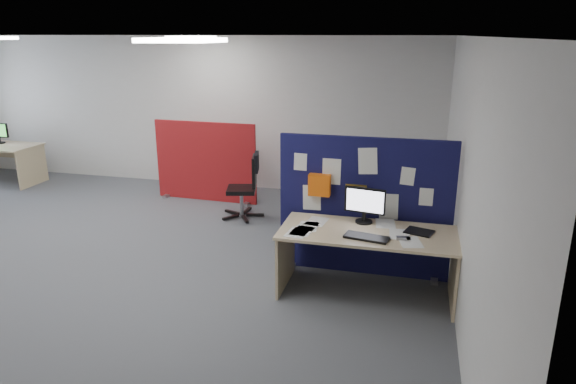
% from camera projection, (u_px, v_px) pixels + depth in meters
% --- Properties ---
extents(floor, '(9.00, 9.00, 0.00)m').
position_uv_depth(floor, '(85.00, 256.00, 6.55)').
color(floor, '#575A5F').
rests_on(floor, ground).
extents(ceiling, '(9.00, 7.00, 0.02)m').
position_uv_depth(ceiling, '(57.00, 36.00, 5.75)').
color(ceiling, white).
rests_on(ceiling, wall_back).
extents(wall_back, '(9.00, 0.02, 2.70)m').
position_uv_depth(wall_back, '(193.00, 112.00, 9.40)').
color(wall_back, silver).
rests_on(wall_back, floor).
extents(wall_right, '(0.02, 7.00, 2.70)m').
position_uv_depth(wall_right, '(465.00, 178.00, 5.10)').
color(wall_right, silver).
rests_on(wall_right, floor).
extents(ceiling_lights, '(4.10, 4.10, 0.04)m').
position_uv_depth(ceiling_lights, '(116.00, 38.00, 6.30)').
color(ceiling_lights, white).
rests_on(ceiling_lights, ceiling).
extents(navy_divider, '(1.98, 0.30, 1.63)m').
position_uv_depth(navy_divider, '(363.00, 207.00, 5.89)').
color(navy_divider, '#11103D').
rests_on(navy_divider, floor).
extents(main_desk, '(1.86, 0.83, 0.73)m').
position_uv_depth(main_desk, '(368.00, 245.00, 5.49)').
color(main_desk, tan).
rests_on(main_desk, floor).
extents(monitor_main, '(0.45, 0.19, 0.40)m').
position_uv_depth(monitor_main, '(365.00, 203.00, 5.59)').
color(monitor_main, black).
rests_on(monitor_main, main_desk).
extents(keyboard, '(0.48, 0.26, 0.02)m').
position_uv_depth(keyboard, '(367.00, 237.00, 5.21)').
color(keyboard, black).
rests_on(keyboard, main_desk).
extents(mouse, '(0.11, 0.07, 0.03)m').
position_uv_depth(mouse, '(401.00, 238.00, 5.18)').
color(mouse, gray).
rests_on(mouse, main_desk).
extents(paper_tray, '(0.33, 0.29, 0.01)m').
position_uv_depth(paper_tray, '(419.00, 232.00, 5.37)').
color(paper_tray, black).
rests_on(paper_tray, main_desk).
extents(red_divider, '(1.79, 0.30, 1.34)m').
position_uv_depth(red_divider, '(206.00, 162.00, 8.60)').
color(red_divider, '#A71915').
rests_on(red_divider, floor).
extents(office_chair, '(0.66, 0.64, 1.00)m').
position_uv_depth(office_chair, '(248.00, 182.00, 7.80)').
color(office_chair, black).
rests_on(office_chair, floor).
extents(desk_papers, '(1.41, 0.82, 0.00)m').
position_uv_depth(desk_papers, '(345.00, 230.00, 5.44)').
color(desk_papers, white).
rests_on(desk_papers, main_desk).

